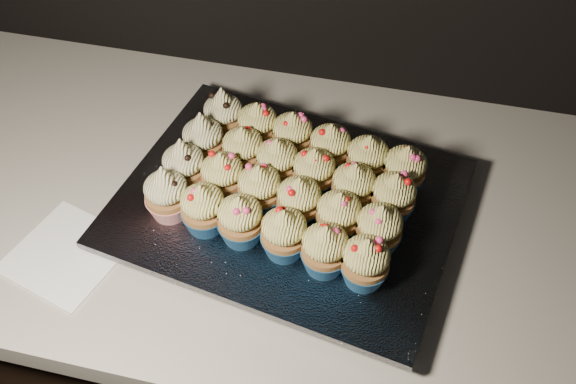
# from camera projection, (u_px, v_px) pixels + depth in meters

# --- Properties ---
(cabinet) EXTENTS (2.40, 0.60, 0.86)m
(cabinet) POSITION_uv_depth(u_px,v_px,m) (331.00, 359.00, 1.31)
(cabinet) COLOR black
(cabinet) RESTS_ON ground
(worktop) EXTENTS (2.44, 0.64, 0.04)m
(worktop) POSITION_uv_depth(u_px,v_px,m) (347.00, 220.00, 0.97)
(worktop) COLOR beige
(worktop) RESTS_ON cabinet
(napkin) EXTENTS (0.18, 0.18, 0.00)m
(napkin) POSITION_uv_depth(u_px,v_px,m) (67.00, 254.00, 0.90)
(napkin) COLOR white
(napkin) RESTS_ON worktop
(baking_tray) EXTENTS (0.49, 0.40, 0.02)m
(baking_tray) POSITION_uv_depth(u_px,v_px,m) (288.00, 210.00, 0.94)
(baking_tray) COLOR black
(baking_tray) RESTS_ON worktop
(foil_lining) EXTENTS (0.53, 0.44, 0.01)m
(foil_lining) POSITION_uv_depth(u_px,v_px,m) (288.00, 202.00, 0.93)
(foil_lining) COLOR silver
(foil_lining) RESTS_ON baking_tray
(cupcake_0) EXTENTS (0.06, 0.06, 0.10)m
(cupcake_0) POSITION_uv_depth(u_px,v_px,m) (167.00, 194.00, 0.88)
(cupcake_0) COLOR red
(cupcake_0) RESTS_ON foil_lining
(cupcake_1) EXTENTS (0.06, 0.06, 0.08)m
(cupcake_1) POSITION_uv_depth(u_px,v_px,m) (203.00, 208.00, 0.86)
(cupcake_1) COLOR #1C5184
(cupcake_1) RESTS_ON foil_lining
(cupcake_2) EXTENTS (0.06, 0.06, 0.08)m
(cupcake_2) POSITION_uv_depth(u_px,v_px,m) (240.00, 220.00, 0.85)
(cupcake_2) COLOR #1C5184
(cupcake_2) RESTS_ON foil_lining
(cupcake_3) EXTENTS (0.06, 0.06, 0.08)m
(cupcake_3) POSITION_uv_depth(u_px,v_px,m) (284.00, 233.00, 0.84)
(cupcake_3) COLOR #1C5184
(cupcake_3) RESTS_ON foil_lining
(cupcake_4) EXTENTS (0.06, 0.06, 0.08)m
(cupcake_4) POSITION_uv_depth(u_px,v_px,m) (325.00, 249.00, 0.82)
(cupcake_4) COLOR #1C5184
(cupcake_4) RESTS_ON foil_lining
(cupcake_5) EXTENTS (0.06, 0.06, 0.08)m
(cupcake_5) POSITION_uv_depth(u_px,v_px,m) (365.00, 262.00, 0.81)
(cupcake_5) COLOR #1C5184
(cupcake_5) RESTS_ON foil_lining
(cupcake_6) EXTENTS (0.06, 0.06, 0.10)m
(cupcake_6) POSITION_uv_depth(u_px,v_px,m) (184.00, 166.00, 0.91)
(cupcake_6) COLOR red
(cupcake_6) RESTS_ON foil_lining
(cupcake_7) EXTENTS (0.06, 0.06, 0.08)m
(cupcake_7) POSITION_uv_depth(u_px,v_px,m) (223.00, 176.00, 0.90)
(cupcake_7) COLOR #1C5184
(cupcake_7) RESTS_ON foil_lining
(cupcake_8) EXTENTS (0.06, 0.06, 0.08)m
(cupcake_8) POSITION_uv_depth(u_px,v_px,m) (260.00, 189.00, 0.89)
(cupcake_8) COLOR #1C5184
(cupcake_8) RESTS_ON foil_lining
(cupcake_9) EXTENTS (0.06, 0.06, 0.08)m
(cupcake_9) POSITION_uv_depth(u_px,v_px,m) (299.00, 201.00, 0.87)
(cupcake_9) COLOR #1C5184
(cupcake_9) RESTS_ON foil_lining
(cupcake_10) EXTENTS (0.06, 0.06, 0.08)m
(cupcake_10) POSITION_uv_depth(u_px,v_px,m) (339.00, 216.00, 0.86)
(cupcake_10) COLOR #1C5184
(cupcake_10) RESTS_ON foil_lining
(cupcake_11) EXTENTS (0.06, 0.06, 0.08)m
(cupcake_11) POSITION_uv_depth(u_px,v_px,m) (379.00, 229.00, 0.84)
(cupcake_11) COLOR #1C5184
(cupcake_11) RESTS_ON foil_lining
(cupcake_12) EXTENTS (0.06, 0.06, 0.10)m
(cupcake_12) POSITION_uv_depth(u_px,v_px,m) (203.00, 140.00, 0.95)
(cupcake_12) COLOR red
(cupcake_12) RESTS_ON foil_lining
(cupcake_13) EXTENTS (0.06, 0.06, 0.08)m
(cupcake_13) POSITION_uv_depth(u_px,v_px,m) (243.00, 151.00, 0.94)
(cupcake_13) COLOR #1C5184
(cupcake_13) RESTS_ON foil_lining
(cupcake_14) EXTENTS (0.06, 0.06, 0.08)m
(cupcake_14) POSITION_uv_depth(u_px,v_px,m) (277.00, 162.00, 0.92)
(cupcake_14) COLOR #1C5184
(cupcake_14) RESTS_ON foil_lining
(cupcake_15) EXTENTS (0.06, 0.06, 0.08)m
(cupcake_15) POSITION_uv_depth(u_px,v_px,m) (314.00, 172.00, 0.91)
(cupcake_15) COLOR #1C5184
(cupcake_15) RESTS_ON foil_lining
(cupcake_16) EXTENTS (0.06, 0.06, 0.08)m
(cupcake_16) POSITION_uv_depth(u_px,v_px,m) (354.00, 187.00, 0.89)
(cupcake_16) COLOR #1C5184
(cupcake_16) RESTS_ON foil_lining
(cupcake_17) EXTENTS (0.06, 0.06, 0.08)m
(cupcake_17) POSITION_uv_depth(u_px,v_px,m) (393.00, 197.00, 0.88)
(cupcake_17) COLOR #1C5184
(cupcake_17) RESTS_ON foil_lining
(cupcake_18) EXTENTS (0.06, 0.06, 0.10)m
(cupcake_18) POSITION_uv_depth(u_px,v_px,m) (224.00, 115.00, 0.99)
(cupcake_18) COLOR red
(cupcake_18) RESTS_ON foil_lining
(cupcake_19) EXTENTS (0.06, 0.06, 0.08)m
(cupcake_19) POSITION_uv_depth(u_px,v_px,m) (258.00, 126.00, 0.97)
(cupcake_19) COLOR #1C5184
(cupcake_19) RESTS_ON foil_lining
(cupcake_20) EXTENTS (0.06, 0.06, 0.08)m
(cupcake_20) POSITION_uv_depth(u_px,v_px,m) (293.00, 135.00, 0.96)
(cupcake_20) COLOR #1C5184
(cupcake_20) RESTS_ON foil_lining
(cupcake_21) EXTENTS (0.06, 0.06, 0.08)m
(cupcake_21) POSITION_uv_depth(u_px,v_px,m) (330.00, 147.00, 0.94)
(cupcake_21) COLOR #1C5184
(cupcake_21) RESTS_ON foil_lining
(cupcake_22) EXTENTS (0.06, 0.06, 0.08)m
(cupcake_22) POSITION_uv_depth(u_px,v_px,m) (367.00, 159.00, 0.93)
(cupcake_22) COLOR #1C5184
(cupcake_22) RESTS_ON foil_lining
(cupcake_23) EXTENTS (0.06, 0.06, 0.08)m
(cupcake_23) POSITION_uv_depth(u_px,v_px,m) (404.00, 170.00, 0.91)
(cupcake_23) COLOR #1C5184
(cupcake_23) RESTS_ON foil_lining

